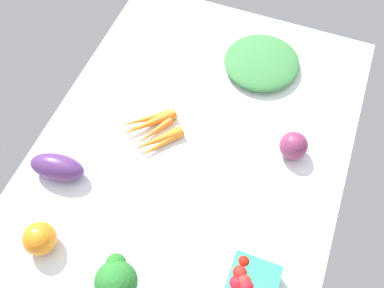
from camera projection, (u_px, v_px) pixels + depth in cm
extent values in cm
cube|color=white|center=(192.00, 150.00, 110.00)|extent=(104.00, 76.00, 2.00)
ellipsoid|color=#532E6A|center=(57.00, 167.00, 102.66)|extent=(8.31, 14.15, 6.52)
sphere|color=orange|center=(40.00, 239.00, 93.29)|extent=(7.39, 7.39, 7.39)
ellipsoid|color=#3A7F41|center=(262.00, 62.00, 121.05)|extent=(29.45, 29.37, 4.07)
cube|color=teal|center=(251.00, 285.00, 88.90)|extent=(10.05, 10.05, 6.16)
sphere|color=red|center=(246.00, 287.00, 86.21)|extent=(3.35, 3.35, 3.35)
sphere|color=red|center=(239.00, 273.00, 87.67)|extent=(3.18, 3.18, 3.18)
sphere|color=red|center=(244.00, 262.00, 88.77)|extent=(2.47, 2.47, 2.47)
sphere|color=red|center=(243.00, 282.00, 86.75)|extent=(3.32, 3.32, 3.32)
sphere|color=red|center=(236.00, 284.00, 86.74)|extent=(3.32, 3.32, 3.32)
sphere|color=red|center=(239.00, 286.00, 86.37)|extent=(2.51, 2.51, 2.51)
sphere|color=#7C2E53|center=(294.00, 146.00, 105.44)|extent=(6.99, 6.99, 6.99)
cone|color=orange|center=(144.00, 120.00, 112.12)|extent=(10.42, 12.57, 2.42)
cone|color=orange|center=(148.00, 124.00, 111.09)|extent=(13.47, 12.76, 2.91)
cone|color=orange|center=(152.00, 133.00, 110.20)|extent=(11.79, 7.76, 2.13)
cone|color=orange|center=(157.00, 140.00, 108.66)|extent=(11.81, 11.76, 2.88)
cone|color=orange|center=(160.00, 145.00, 108.32)|extent=(11.48, 8.87, 2.19)
cylinder|color=#9DC786|center=(120.00, 288.00, 89.68)|extent=(2.89, 2.89, 3.91)
sphere|color=#26732A|center=(116.00, 282.00, 85.22)|extent=(8.64, 8.64, 8.64)
sphere|color=#28772B|center=(115.00, 263.00, 85.94)|extent=(2.91, 2.91, 2.91)
sphere|color=#247324|center=(116.00, 264.00, 86.53)|extent=(4.22, 4.22, 4.22)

